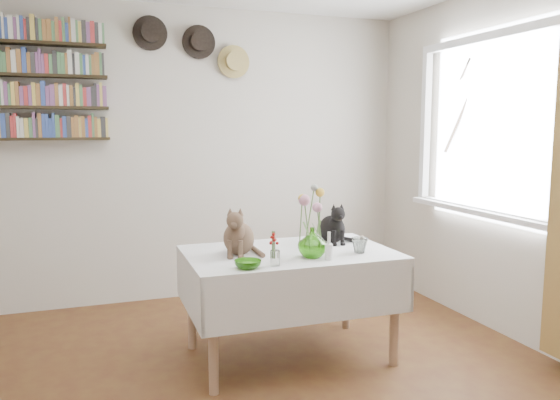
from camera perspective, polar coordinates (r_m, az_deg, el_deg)
name	(u,v)px	position (r m, az deg, el deg)	size (l,w,h in m)	color
room	(264,178)	(2.60, -1.68, 2.36)	(4.08, 4.58, 2.58)	brown
window	(486,140)	(4.28, 20.68, 5.88)	(0.12, 1.52, 1.32)	white
dining_table	(289,278)	(3.54, 0.99, -8.12)	(1.32, 0.86, 0.70)	white
tabby_cat	(239,229)	(3.40, -4.34, -3.09)	(0.21, 0.26, 0.31)	brown
black_cat	(332,222)	(3.76, 5.46, -2.28)	(0.19, 0.24, 0.28)	black
flower_vase	(312,242)	(3.33, 3.39, -4.44)	(0.18, 0.18, 0.18)	#6FC839
green_bowl	(248,264)	(3.08, -3.38, -6.73)	(0.15, 0.15, 0.05)	#6FC839
drinking_glass	(360,245)	(3.48, 8.33, -4.70)	(0.10, 0.10, 0.10)	white
candlestick	(329,250)	(3.28, 5.12, -5.26)	(0.05, 0.05, 0.17)	white
berry_jar	(275,249)	(3.12, -0.52, -5.11)	(0.06, 0.06, 0.22)	white
porcelain_figurine	(362,244)	(3.55, 8.57, -4.57)	(0.05, 0.05, 0.10)	white
flower_bouquet	(312,201)	(3.30, 3.33, -0.14)	(0.17, 0.12, 0.39)	#4C7233
bookshelf_unit	(39,81)	(4.64, -23.88, 11.34)	(1.00, 0.16, 0.91)	black
wall_hats	(195,46)	(4.78, -8.83, 15.66)	(0.98, 0.09, 0.48)	black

